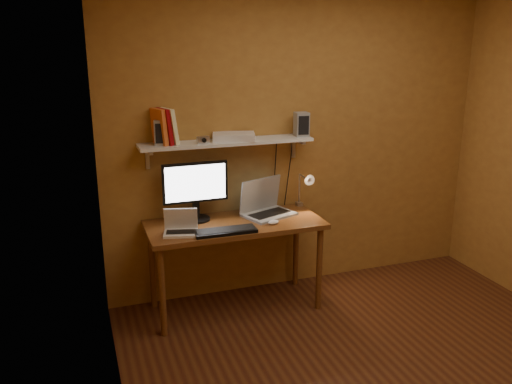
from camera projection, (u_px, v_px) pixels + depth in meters
name	position (u px, v px, depth m)	size (l,w,h in m)	color
room	(408.00, 190.00, 3.21)	(3.44, 3.24, 2.64)	#542C15
desk	(235.00, 232.00, 4.33)	(1.40, 0.60, 0.75)	brown
wall_shelf	(227.00, 143.00, 4.31)	(1.40, 0.25, 0.21)	silver
monitor	(195.00, 188.00, 4.29)	(0.52, 0.22, 0.47)	black
laptop	(265.00, 205.00, 4.48)	(0.48, 0.41, 0.30)	gray
netbook	(181.00, 226.00, 4.06)	(0.29, 0.24, 0.19)	white
keyboard	(225.00, 231.00, 4.08)	(0.47, 0.16, 0.03)	black
mouse	(273.00, 222.00, 4.26)	(0.09, 0.06, 0.03)	white
desk_lamp	(305.00, 186.00, 4.57)	(0.09, 0.23, 0.38)	silver
speaker_left	(162.00, 132.00, 4.12)	(0.11, 0.11, 0.19)	gray
speaker_right	(301.00, 124.00, 4.47)	(0.11, 0.11, 0.20)	gray
books	(164.00, 127.00, 4.12)	(0.20, 0.20, 0.28)	orange
shelf_camera	(203.00, 140.00, 4.18)	(0.10, 0.05, 0.06)	silver
router	(234.00, 137.00, 4.32)	(0.33, 0.22, 0.06)	white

